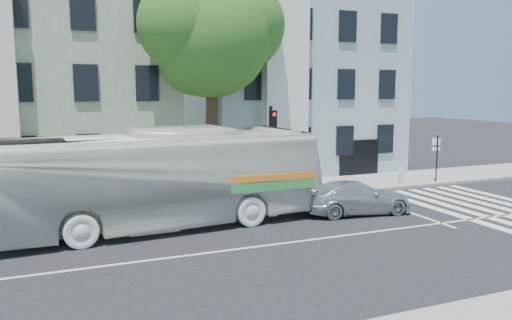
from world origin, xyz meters
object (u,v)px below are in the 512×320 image
fire_hydrant (401,174)px  traffic_signal (272,140)px  bus (148,179)px  sedan (356,197)px

fire_hydrant → traffic_signal: bearing=-172.3°
bus → sedan: size_ratio=2.87×
bus → traffic_signal: bearing=-71.8°
traffic_signal → fire_hydrant: 8.54m
sedan → fire_hydrant: 7.32m
bus → sedan: bearing=-100.1°
bus → sedan: (8.34, -0.93, -1.17)m
sedan → fire_hydrant: size_ratio=5.63×
bus → sedan: 8.48m
bus → traffic_signal: (6.00, 2.41, 0.97)m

